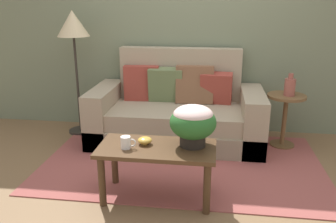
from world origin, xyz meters
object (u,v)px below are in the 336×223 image
object	(u,v)px
couch	(177,113)
potted_plant	(193,122)
table_vase	(290,87)
floor_lamp	(73,32)
side_table	(285,111)
coffee_table	(157,156)
snack_bowl	(145,140)
coffee_mug	(126,142)

from	to	relation	value
couch	potted_plant	bearing A→B (deg)	-78.09
couch	table_vase	distance (m)	1.28
couch	table_vase	size ratio (longest dim) A/B	7.94
couch	floor_lamp	xyz separation A→B (m)	(-1.23, 0.08, 0.91)
side_table	floor_lamp	xyz separation A→B (m)	(-2.44, 0.11, 0.83)
couch	side_table	xyz separation A→B (m)	(1.21, -0.03, 0.09)
coffee_table	floor_lamp	distance (m)	2.03
couch	coffee_table	xyz separation A→B (m)	(-0.02, -1.31, 0.06)
couch	snack_bowl	bearing A→B (deg)	-95.65
side_table	table_vase	bearing A→B (deg)	-49.20
potted_plant	snack_bowl	world-z (taller)	potted_plant
potted_plant	table_vase	world-z (taller)	table_vase
table_vase	potted_plant	bearing A→B (deg)	-128.79
couch	potted_plant	size ratio (longest dim) A/B	5.19
coffee_table	coffee_mug	distance (m)	0.28
potted_plant	coffee_mug	xyz separation A→B (m)	(-0.52, -0.13, -0.15)
floor_lamp	coffee_mug	world-z (taller)	floor_lamp
table_vase	snack_bowl	bearing A→B (deg)	-137.81
couch	potted_plant	world-z (taller)	couch
coffee_table	table_vase	distance (m)	1.80
side_table	floor_lamp	bearing A→B (deg)	177.32
couch	coffee_mug	size ratio (longest dim) A/B	15.49
coffee_table	snack_bowl	size ratio (longest dim) A/B	8.14
coffee_mug	table_vase	world-z (taller)	table_vase
table_vase	coffee_mug	bearing A→B (deg)	-138.21
coffee_table	table_vase	world-z (taller)	table_vase
couch	snack_bowl	world-z (taller)	couch
couch	table_vase	world-z (taller)	couch
floor_lamp	side_table	bearing A→B (deg)	-2.68
floor_lamp	snack_bowl	world-z (taller)	floor_lamp
couch	floor_lamp	size ratio (longest dim) A/B	1.31
potted_plant	table_vase	xyz separation A→B (m)	(0.96, 1.20, 0.03)
potted_plant	snack_bowl	xyz separation A→B (m)	(-0.39, -0.03, -0.17)
snack_bowl	coffee_table	bearing A→B (deg)	-17.53
floor_lamp	potted_plant	xyz separation A→B (m)	(1.49, -1.33, -0.57)
side_table	coffee_mug	world-z (taller)	side_table
potted_plant	floor_lamp	bearing A→B (deg)	138.25
couch	coffee_table	world-z (taller)	couch
side_table	floor_lamp	size ratio (longest dim) A/B	0.41
couch	potted_plant	xyz separation A→B (m)	(0.26, -1.25, 0.34)
coffee_table	table_vase	size ratio (longest dim) A/B	3.89
potted_plant	snack_bowl	size ratio (longest dim) A/B	3.20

